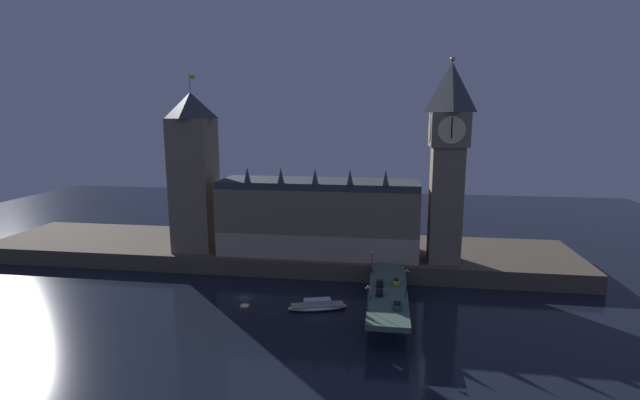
# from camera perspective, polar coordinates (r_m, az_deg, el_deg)

# --- Properties ---
(ground_plane) EXTENTS (400.00, 400.00, 0.00)m
(ground_plane) POSITION_cam_1_polar(r_m,az_deg,el_deg) (145.75, -9.29, -11.78)
(ground_plane) COLOR black
(embankment) EXTENTS (220.00, 42.00, 6.02)m
(embankment) POSITION_cam_1_polar(r_m,az_deg,el_deg) (180.15, -5.59, -6.30)
(embankment) COLOR brown
(embankment) RESTS_ON ground_plane
(parliament_hall) EXTENTS (69.61, 20.95, 31.33)m
(parliament_hall) POSITION_cam_1_polar(r_m,az_deg,el_deg) (164.83, -0.15, -2.08)
(parliament_hall) COLOR #7F7056
(parliament_hall) RESTS_ON embankment
(clock_tower) EXTENTS (12.51, 12.62, 66.73)m
(clock_tower) POSITION_cam_1_polar(r_m,az_deg,el_deg) (156.76, 15.45, 5.15)
(clock_tower) COLOR #7F7056
(clock_tower) RESTS_ON embankment
(victoria_tower) EXTENTS (14.38, 14.38, 62.49)m
(victoria_tower) POSITION_cam_1_polar(r_m,az_deg,el_deg) (172.46, -15.26, 3.30)
(victoria_tower) COLOR #7F7056
(victoria_tower) RESTS_ON embankment
(bridge) EXTENTS (10.53, 46.00, 6.92)m
(bridge) POSITION_cam_1_polar(r_m,az_deg,el_deg) (133.02, 8.35, -11.60)
(bridge) COLOR #476656
(bridge) RESTS_ON ground_plane
(car_northbound_lead) EXTENTS (2.05, 4.35, 1.42)m
(car_northbound_lead) POSITION_cam_1_polar(r_m,az_deg,el_deg) (135.07, 7.38, -10.10)
(car_northbound_lead) COLOR black
(car_northbound_lead) RESTS_ON bridge
(car_northbound_trail) EXTENTS (1.98, 3.89, 1.60)m
(car_northbound_trail) POSITION_cam_1_polar(r_m,az_deg,el_deg) (128.44, 7.33, -11.17)
(car_northbound_trail) COLOR black
(car_northbound_trail) RESTS_ON bridge
(car_southbound_lead) EXTENTS (2.12, 4.08, 1.47)m
(car_southbound_lead) POSITION_cam_1_polar(r_m,az_deg,el_deg) (121.07, 9.50, -12.65)
(car_southbound_lead) COLOR #235633
(car_southbound_lead) RESTS_ON bridge
(car_southbound_trail) EXTENTS (1.94, 3.88, 1.59)m
(car_southbound_trail) POSITION_cam_1_polar(r_m,az_deg,el_deg) (136.67, 9.37, -9.87)
(car_southbound_trail) COLOR yellow
(car_southbound_trail) RESTS_ON bridge
(pedestrian_near_rail) EXTENTS (0.38, 0.38, 1.72)m
(pedestrian_near_rail) POSITION_cam_1_polar(r_m,az_deg,el_deg) (124.12, 6.20, -11.86)
(pedestrian_near_rail) COLOR black
(pedestrian_near_rail) RESTS_ON bridge
(pedestrian_mid_walk) EXTENTS (0.38, 0.38, 1.72)m
(pedestrian_mid_walk) POSITION_cam_1_polar(r_m,az_deg,el_deg) (127.93, 10.50, -11.28)
(pedestrian_mid_walk) COLOR black
(pedestrian_mid_walk) RESTS_ON bridge
(pedestrian_far_rail) EXTENTS (0.38, 0.38, 1.76)m
(pedestrian_far_rail) POSITION_cam_1_polar(r_m,az_deg,el_deg) (144.16, 6.52, -8.63)
(pedestrian_far_rail) COLOR black
(pedestrian_far_rail) RESTS_ON bridge
(street_lamp_near) EXTENTS (1.34, 0.60, 6.56)m
(street_lamp_near) POSITION_cam_1_polar(r_m,az_deg,el_deg) (117.21, 5.91, -11.55)
(street_lamp_near) COLOR #2D3333
(street_lamp_near) RESTS_ON bridge
(street_lamp_mid) EXTENTS (1.34, 0.60, 6.26)m
(street_lamp_mid) POSITION_cam_1_polar(r_m,az_deg,el_deg) (131.13, 10.65, -9.33)
(street_lamp_mid) COLOR #2D3333
(street_lamp_mid) RESTS_ON bridge
(street_lamp_far) EXTENTS (1.34, 0.60, 6.65)m
(street_lamp_far) POSITION_cam_1_polar(r_m,az_deg,el_deg) (144.90, 6.41, -7.18)
(street_lamp_far) COLOR #2D3333
(street_lamp_far) RESTS_ON bridge
(boat_upstream) EXTENTS (17.68, 9.10, 3.14)m
(boat_upstream) POSITION_cam_1_polar(r_m,az_deg,el_deg) (135.46, -0.32, -12.89)
(boat_upstream) COLOR white
(boat_upstream) RESTS_ON ground_plane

